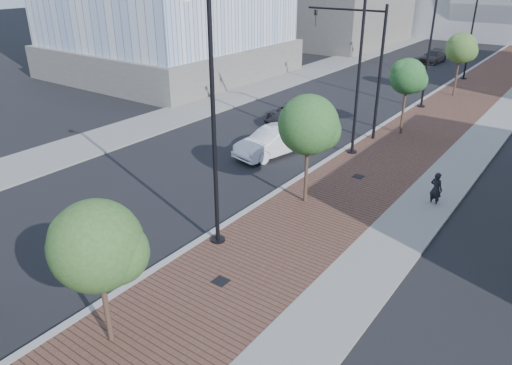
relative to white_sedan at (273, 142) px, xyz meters
The scene contains 20 objects.
sidewalk 21.76m from the white_sedan, 72.45° to the left, with size 7.00×140.00×0.12m, color #4C2D23.
curb 20.97m from the white_sedan, 81.61° to the left, with size 0.30×140.00×0.14m, color gray.
west_sidewalk 23.01m from the white_sedan, 115.62° to the left, with size 4.00×140.00×0.12m, color slate.
white_sedan is the anchor object (origin of this frame).
dark_car_mid 6.40m from the white_sedan, 111.71° to the left, with size 2.27×4.93×1.37m, color black.
dark_car_far 33.90m from the white_sedan, 92.49° to the left, with size 1.80×4.43×1.28m, color black.
pedestrian 9.57m from the white_sedan, ahead, with size 0.59×0.39×1.62m, color black.
streetlight_1 10.54m from the white_sedan, 69.06° to the right, with size 1.44×0.56×9.21m.
streetlight_2 6.09m from the white_sedan, 36.77° to the left, with size 1.72×0.56×9.28m.
streetlight_3 15.56m from the white_sedan, 76.47° to the left, with size 1.44×0.56×9.21m.
streetlight_4 27.28m from the white_sedan, 82.21° to the left, with size 1.72×0.56×9.28m.
traffic_mast 7.62m from the white_sedan, 64.31° to the left, with size 5.09×0.20×8.00m.
tree_0 16.14m from the white_sedan, 72.85° to the right, with size 2.54×2.51×4.55m.
tree_1 6.99m from the white_sedan, 42.04° to the right, with size 2.64×2.63×5.08m.
tree_2 9.54m from the white_sedan, 58.77° to the left, with size 2.27×2.20×4.86m.
tree_3 20.55m from the white_sedan, 76.61° to the left, with size 2.45×2.41×5.13m.
tower_podium 24.52m from the white_sedan, 148.70° to the left, with size 19.00×19.00×3.00m, color #636059.
commercial_block_nw 44.32m from the white_sedan, 112.58° to the left, with size 14.00×20.00×10.00m, color #625E58.
utility_cover_1 12.54m from the white_sedan, 64.15° to the right, with size 0.50×0.50×0.02m, color black.
utility_cover_2 5.51m from the white_sedan, ahead, with size 0.50×0.50×0.02m, color black.
Camera 1 is at (11.35, -2.28, 10.06)m, focal length 33.71 mm.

